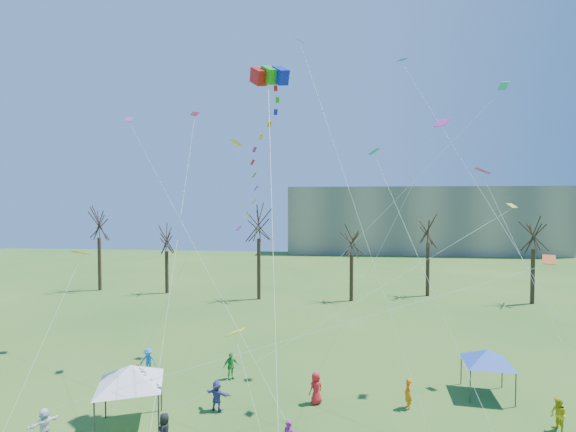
# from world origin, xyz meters

# --- Properties ---
(distant_building) EXTENTS (60.00, 14.00, 15.00)m
(distant_building) POSITION_xyz_m (22.00, 82.00, 7.50)
(distant_building) COLOR gray
(distant_building) RESTS_ON ground
(bare_tree_row) EXTENTS (67.54, 9.79, 11.39)m
(bare_tree_row) POSITION_xyz_m (0.16, 35.63, 7.23)
(bare_tree_row) COLOR black
(bare_tree_row) RESTS_ON ground
(big_box_kite) EXTENTS (2.45, 7.28, 20.58)m
(big_box_kite) POSITION_xyz_m (-2.70, 8.24, 13.91)
(big_box_kite) COLOR red
(big_box_kite) RESTS_ON ground
(canopy_tent_white) EXTENTS (4.13, 4.13, 3.31)m
(canopy_tent_white) POSITION_xyz_m (-9.36, 6.25, 2.80)
(canopy_tent_white) COLOR #3F3F44
(canopy_tent_white) RESTS_ON ground
(canopy_tent_blue) EXTENTS (3.68, 3.68, 2.78)m
(canopy_tent_blue) POSITION_xyz_m (10.24, 11.79, 2.35)
(canopy_tent_blue) COLOR #3F3F44
(canopy_tent_blue) RESTS_ON ground
(festival_crowd) EXTENTS (26.56, 13.31, 1.82)m
(festival_crowd) POSITION_xyz_m (-0.93, 5.91, 0.85)
(festival_crowd) COLOR red
(festival_crowd) RESTS_ON ground
(small_kites_aloft) EXTENTS (28.72, 17.53, 34.15)m
(small_kites_aloft) POSITION_xyz_m (0.18, 10.41, 13.07)
(small_kites_aloft) COLOR orange
(small_kites_aloft) RESTS_ON ground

